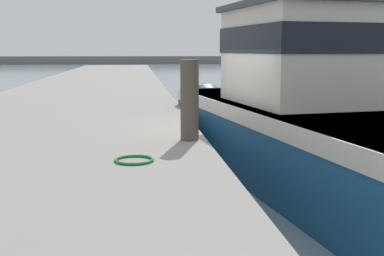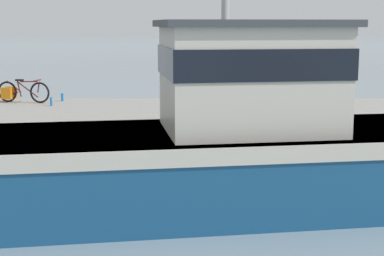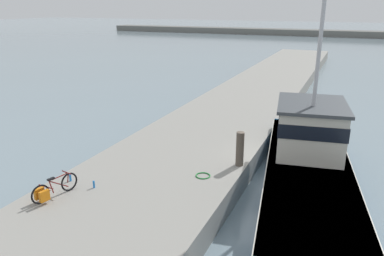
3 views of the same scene
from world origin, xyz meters
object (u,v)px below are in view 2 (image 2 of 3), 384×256
(fishing_boat_main, at_px, (206,144))
(water_bottle_by_bike, at_px, (62,97))
(bicycle_touring, at_px, (18,92))
(mooring_post, at_px, (179,101))
(water_bottle_on_curb, at_px, (51,102))

(fishing_boat_main, distance_m, water_bottle_by_bike, 8.70)
(fishing_boat_main, distance_m, bicycle_touring, 9.13)
(fishing_boat_main, xyz_separation_m, mooring_post, (-2.50, -0.55, 0.47))
(fishing_boat_main, xyz_separation_m, bicycle_touring, (-7.29, -5.50, 0.11))
(bicycle_touring, height_order, water_bottle_by_bike, bicycle_touring)
(fishing_boat_main, bearing_deg, water_bottle_on_curb, -155.25)
(water_bottle_on_curb, bearing_deg, bicycle_touring, -123.66)
(mooring_post, relative_size, water_bottle_on_curb, 5.35)
(bicycle_touring, xyz_separation_m, mooring_post, (4.79, 4.95, 0.35))
(fishing_boat_main, xyz_separation_m, water_bottle_on_curb, (-6.51, -4.34, -0.08))
(fishing_boat_main, xyz_separation_m, water_bottle_by_bike, (-7.60, -4.25, -0.09))
(fishing_boat_main, relative_size, water_bottle_by_bike, 56.83)
(water_bottle_on_curb, distance_m, water_bottle_by_bike, 1.09)
(bicycle_touring, relative_size, water_bottle_on_curb, 6.65)
(mooring_post, height_order, water_bottle_on_curb, mooring_post)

